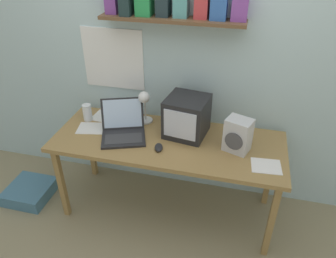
{
  "coord_description": "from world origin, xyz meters",
  "views": [
    {
      "loc": [
        0.51,
        -2.04,
        2.16
      ],
      "look_at": [
        0.0,
        0.0,
        0.83
      ],
      "focal_mm": 35.0,
      "sensor_mm": 36.0,
      "label": 1
    }
  ],
  "objects_px": {
    "juice_glass": "(87,113)",
    "space_heater": "(238,135)",
    "computer_mouse": "(159,147)",
    "corner_desk": "(168,146)",
    "open_notebook": "(107,117)",
    "desk_lamp": "(144,103)",
    "printed_handout": "(266,166)",
    "floor_cushion": "(30,191)",
    "crt_monitor": "(187,116)",
    "laptop": "(123,127)",
    "loose_paper_near_laptop": "(95,128)"
  },
  "relations": [
    {
      "from": "space_heater",
      "to": "laptop",
      "type": "bearing_deg",
      "value": -159.84
    },
    {
      "from": "juice_glass",
      "to": "computer_mouse",
      "type": "relative_size",
      "value": 1.23
    },
    {
      "from": "space_heater",
      "to": "floor_cushion",
      "type": "xyz_separation_m",
      "value": [
        -1.79,
        -0.17,
        -0.8
      ]
    },
    {
      "from": "space_heater",
      "to": "computer_mouse",
      "type": "relative_size",
      "value": 2.2
    },
    {
      "from": "corner_desk",
      "to": "open_notebook",
      "type": "relative_size",
      "value": 7.03
    },
    {
      "from": "open_notebook",
      "to": "crt_monitor",
      "type": "bearing_deg",
      "value": -7.07
    },
    {
      "from": "printed_handout",
      "to": "floor_cushion",
      "type": "distance_m",
      "value": 2.12
    },
    {
      "from": "space_heater",
      "to": "computer_mouse",
      "type": "height_order",
      "value": "space_heater"
    },
    {
      "from": "juice_glass",
      "to": "open_notebook",
      "type": "distance_m",
      "value": 0.17
    },
    {
      "from": "crt_monitor",
      "to": "computer_mouse",
      "type": "height_order",
      "value": "crt_monitor"
    },
    {
      "from": "space_heater",
      "to": "printed_handout",
      "type": "distance_m",
      "value": 0.29
    },
    {
      "from": "desk_lamp",
      "to": "crt_monitor",
      "type": "bearing_deg",
      "value": -23.19
    },
    {
      "from": "computer_mouse",
      "to": "open_notebook",
      "type": "bearing_deg",
      "value": 148.11
    },
    {
      "from": "juice_glass",
      "to": "space_heater",
      "type": "height_order",
      "value": "space_heater"
    },
    {
      "from": "crt_monitor",
      "to": "open_notebook",
      "type": "height_order",
      "value": "crt_monitor"
    },
    {
      "from": "laptop",
      "to": "desk_lamp",
      "type": "distance_m",
      "value": 0.27
    },
    {
      "from": "desk_lamp",
      "to": "printed_handout",
      "type": "xyz_separation_m",
      "value": [
        0.98,
        -0.34,
        -0.2
      ]
    },
    {
      "from": "crt_monitor",
      "to": "loose_paper_near_laptop",
      "type": "distance_m",
      "value": 0.77
    },
    {
      "from": "juice_glass",
      "to": "corner_desk",
      "type": "bearing_deg",
      "value": -10.11
    },
    {
      "from": "computer_mouse",
      "to": "open_notebook",
      "type": "distance_m",
      "value": 0.67
    },
    {
      "from": "corner_desk",
      "to": "desk_lamp",
      "type": "height_order",
      "value": "desk_lamp"
    },
    {
      "from": "desk_lamp",
      "to": "computer_mouse",
      "type": "height_order",
      "value": "desk_lamp"
    },
    {
      "from": "corner_desk",
      "to": "computer_mouse",
      "type": "xyz_separation_m",
      "value": [
        -0.04,
        -0.14,
        0.08
      ]
    },
    {
      "from": "corner_desk",
      "to": "computer_mouse",
      "type": "height_order",
      "value": "computer_mouse"
    },
    {
      "from": "juice_glass",
      "to": "loose_paper_near_laptop",
      "type": "bearing_deg",
      "value": -46.12
    },
    {
      "from": "laptop",
      "to": "floor_cushion",
      "type": "relative_size",
      "value": 1.16
    },
    {
      "from": "laptop",
      "to": "loose_paper_near_laptop",
      "type": "distance_m",
      "value": 0.27
    },
    {
      "from": "floor_cushion",
      "to": "juice_glass",
      "type": "bearing_deg",
      "value": 29.44
    },
    {
      "from": "loose_paper_near_laptop",
      "to": "corner_desk",
      "type": "bearing_deg",
      "value": -1.39
    },
    {
      "from": "corner_desk",
      "to": "laptop",
      "type": "height_order",
      "value": "laptop"
    },
    {
      "from": "computer_mouse",
      "to": "floor_cushion",
      "type": "bearing_deg",
      "value": -178.33
    },
    {
      "from": "crt_monitor",
      "to": "laptop",
      "type": "distance_m",
      "value": 0.51
    },
    {
      "from": "computer_mouse",
      "to": "floor_cushion",
      "type": "xyz_separation_m",
      "value": [
        -1.24,
        -0.04,
        -0.69
      ]
    },
    {
      "from": "juice_glass",
      "to": "floor_cushion",
      "type": "distance_m",
      "value": 0.96
    },
    {
      "from": "corner_desk",
      "to": "loose_paper_near_laptop",
      "type": "relative_size",
      "value": 5.87
    },
    {
      "from": "laptop",
      "to": "loose_paper_near_laptop",
      "type": "relative_size",
      "value": 1.44
    },
    {
      "from": "juice_glass",
      "to": "printed_handout",
      "type": "height_order",
      "value": "juice_glass"
    },
    {
      "from": "corner_desk",
      "to": "open_notebook",
      "type": "distance_m",
      "value": 0.64
    },
    {
      "from": "crt_monitor",
      "to": "juice_glass",
      "type": "height_order",
      "value": "crt_monitor"
    },
    {
      "from": "computer_mouse",
      "to": "space_heater",
      "type": "bearing_deg",
      "value": 13.29
    },
    {
      "from": "loose_paper_near_laptop",
      "to": "crt_monitor",
      "type": "bearing_deg",
      "value": 8.52
    },
    {
      "from": "desk_lamp",
      "to": "space_heater",
      "type": "relative_size",
      "value": 1.17
    },
    {
      "from": "corner_desk",
      "to": "space_heater",
      "type": "height_order",
      "value": "space_heater"
    },
    {
      "from": "corner_desk",
      "to": "loose_paper_near_laptop",
      "type": "xyz_separation_m",
      "value": [
        -0.62,
        0.02,
        0.06
      ]
    },
    {
      "from": "laptop",
      "to": "printed_handout",
      "type": "xyz_separation_m",
      "value": [
        1.1,
        -0.14,
        -0.06
      ]
    },
    {
      "from": "corner_desk",
      "to": "loose_paper_near_laptop",
      "type": "distance_m",
      "value": 0.63
    },
    {
      "from": "desk_lamp",
      "to": "space_heater",
      "type": "xyz_separation_m",
      "value": [
        0.77,
        -0.19,
        -0.07
      ]
    },
    {
      "from": "laptop",
      "to": "juice_glass",
      "type": "relative_size",
      "value": 3.06
    },
    {
      "from": "computer_mouse",
      "to": "printed_handout",
      "type": "relative_size",
      "value": 0.54
    },
    {
      "from": "crt_monitor",
      "to": "open_notebook",
      "type": "distance_m",
      "value": 0.74
    }
  ]
}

